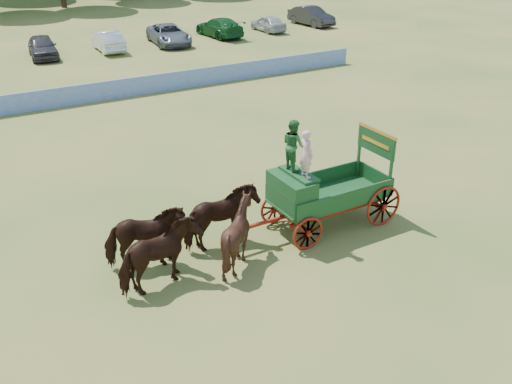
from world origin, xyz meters
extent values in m
plane|color=olive|center=(0.00, 0.00, 0.00)|extent=(160.00, 160.00, 0.00)
imported|color=black|center=(-8.53, 0.09, 0.98)|extent=(2.51, 1.57, 1.96)
imported|color=black|center=(-8.53, 1.19, 0.98)|extent=(2.51, 1.59, 1.96)
imported|color=black|center=(-6.13, 0.09, 0.98)|extent=(1.83, 1.63, 1.97)
imported|color=black|center=(-6.13, 1.19, 0.98)|extent=(2.41, 1.26, 1.96)
cube|color=maroon|center=(-3.93, 0.64, 0.60)|extent=(0.12, 2.00, 0.12)
cube|color=maroon|center=(-0.93, 0.64, 0.60)|extent=(0.12, 2.00, 0.12)
cube|color=maroon|center=(-2.43, 0.09, 0.72)|extent=(3.80, 0.10, 0.12)
cube|color=maroon|center=(-2.43, 1.19, 0.72)|extent=(3.80, 0.10, 0.12)
cube|color=maroon|center=(-4.83, 0.64, 0.75)|extent=(2.80, 0.09, 0.09)
cube|color=#194D21|center=(-2.43, 0.64, 1.00)|extent=(3.80, 1.80, 0.10)
cube|color=#194D21|center=(-2.43, -0.24, 1.30)|extent=(3.80, 0.06, 0.55)
cube|color=#194D21|center=(-2.43, 1.52, 1.30)|extent=(3.80, 0.06, 0.55)
cube|color=#194D21|center=(-0.55, 0.64, 1.30)|extent=(0.06, 1.80, 0.55)
cube|color=#194D21|center=(-3.93, 0.64, 1.55)|extent=(0.85, 1.70, 1.05)
cube|color=#194D21|center=(-3.68, 0.64, 2.12)|extent=(0.55, 1.50, 0.08)
cube|color=#194D21|center=(-4.31, 0.64, 1.35)|extent=(0.10, 1.60, 0.65)
cube|color=#194D21|center=(-4.13, 0.64, 1.05)|extent=(0.55, 1.60, 0.06)
cube|color=#194D21|center=(-0.63, -0.16, 1.95)|extent=(0.08, 0.08, 1.80)
cube|color=#194D21|center=(-0.63, 1.44, 1.95)|extent=(0.08, 0.08, 1.80)
cube|color=#194D21|center=(-0.63, 0.64, 2.55)|extent=(0.07, 1.75, 0.75)
cube|color=gold|center=(-0.63, 0.64, 2.95)|extent=(0.08, 1.80, 0.09)
cube|color=gold|center=(-0.67, 0.64, 2.55)|extent=(0.02, 1.30, 0.12)
torus|color=maroon|center=(-3.93, -0.31, 0.55)|extent=(1.09, 0.09, 1.09)
torus|color=maroon|center=(-3.93, 1.59, 0.55)|extent=(1.09, 0.09, 1.09)
torus|color=maroon|center=(-0.93, -0.31, 0.70)|extent=(1.39, 0.09, 1.39)
torus|color=maroon|center=(-0.93, 1.59, 0.70)|extent=(1.39, 0.09, 1.39)
imported|color=beige|center=(-3.68, 0.29, 2.90)|extent=(0.35, 0.54, 1.48)
imported|color=#26652D|center=(-3.68, 0.99, 2.96)|extent=(0.60, 0.77, 1.59)
cube|color=#1E4AA5|center=(-1.00, 18.00, 0.53)|extent=(26.00, 0.08, 1.05)
imported|color=#333338|center=(-5.42, 30.19, 0.77)|extent=(2.31, 4.71, 1.55)
imported|color=silver|center=(-0.80, 30.00, 0.74)|extent=(1.73, 4.56, 1.48)
imported|color=slate|center=(4.04, 29.96, 0.75)|extent=(3.11, 5.68, 1.51)
imported|color=#144C1E|center=(8.82, 30.69, 0.77)|extent=(2.49, 5.41, 1.53)
imported|color=#B2B2B7|center=(13.51, 30.63, 0.69)|extent=(1.64, 4.03, 1.37)
imported|color=#262628|center=(18.42, 31.19, 0.82)|extent=(2.15, 5.10, 1.64)
camera|label=1|loc=(-12.85, -12.46, 9.35)|focal=40.00mm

